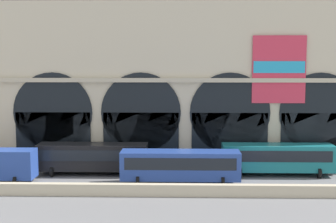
# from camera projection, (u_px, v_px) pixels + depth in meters

# --- Properties ---
(ground_plane) EXTENTS (200.00, 200.00, 0.00)m
(ground_plane) POSITION_uv_depth(u_px,v_px,m) (186.00, 182.00, 44.88)
(ground_plane) COLOR slate
(quay_parapet_wall) EXTENTS (90.00, 0.70, 1.04)m
(quay_parapet_wall) POSITION_uv_depth(u_px,v_px,m) (186.00, 190.00, 40.06)
(quay_parapet_wall) COLOR beige
(quay_parapet_wall) RESTS_ON ground
(station_building) EXTENTS (48.04, 6.28, 21.98)m
(station_building) POSITION_uv_depth(u_px,v_px,m) (186.00, 67.00, 51.59)
(station_building) COLOR beige
(station_building) RESTS_ON ground
(bus_midwest) EXTENTS (11.00, 3.25, 3.10)m
(bus_midwest) POSITION_uv_depth(u_px,v_px,m) (93.00, 157.00, 47.61)
(bus_midwest) COLOR black
(bus_midwest) RESTS_ON ground
(bus_center) EXTENTS (11.00, 3.25, 3.10)m
(bus_center) POSITION_uv_depth(u_px,v_px,m) (180.00, 165.00, 43.87)
(bus_center) COLOR #28479E
(bus_center) RESTS_ON ground
(bus_mideast) EXTENTS (11.00, 3.25, 3.10)m
(bus_mideast) POSITION_uv_depth(u_px,v_px,m) (278.00, 158.00, 47.22)
(bus_mideast) COLOR #19727A
(bus_mideast) RESTS_ON ground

